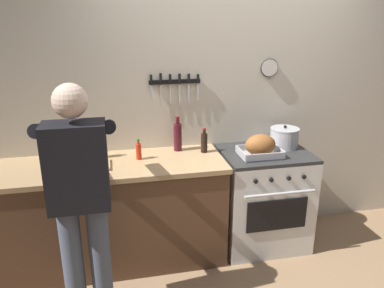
{
  "coord_description": "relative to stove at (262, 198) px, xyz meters",
  "views": [
    {
      "loc": [
        -1.06,
        -1.89,
        2.02
      ],
      "look_at": [
        -0.47,
        0.85,
        1.07
      ],
      "focal_mm": 35.15,
      "sensor_mm": 36.0,
      "label": 1
    }
  ],
  "objects": [
    {
      "name": "wall_back",
      "position": [
        -0.22,
        0.36,
        0.85
      ],
      "size": [
        6.0,
        0.13,
        2.6
      ],
      "color": "beige",
      "rests_on": "ground"
    },
    {
      "name": "counter_block",
      "position": [
        -1.42,
        0.0,
        0.0
      ],
      "size": [
        2.03,
        0.65,
        0.9
      ],
      "color": "brown",
      "rests_on": "ground"
    },
    {
      "name": "stove",
      "position": [
        0.0,
        0.0,
        0.0
      ],
      "size": [
        0.76,
        0.67,
        0.9
      ],
      "color": "white",
      "rests_on": "ground"
    },
    {
      "name": "person_cook",
      "position": [
        -1.52,
        -0.6,
        0.5
      ],
      "size": [
        0.51,
        0.63,
        1.66
      ],
      "rotation": [
        0.0,
        0.0,
        1.47
      ],
      "color": "#4C566B",
      "rests_on": "ground"
    },
    {
      "name": "roasting_pan",
      "position": [
        -0.09,
        -0.09,
        0.54
      ],
      "size": [
        0.35,
        0.26,
        0.19
      ],
      "color": "#B7B7BC",
      "rests_on": "stove"
    },
    {
      "name": "stock_pot",
      "position": [
        0.21,
        0.09,
        0.54
      ],
      "size": [
        0.26,
        0.26,
        0.2
      ],
      "color": "#B7B7BC",
      "rests_on": "stove"
    },
    {
      "name": "cutting_board",
      "position": [
        -1.51,
        -0.03,
        0.46
      ],
      "size": [
        0.36,
        0.24,
        0.02
      ],
      "primitive_type": "cube",
      "color": "tan",
      "rests_on": "counter_block"
    },
    {
      "name": "bottle_wine_red",
      "position": [
        -0.74,
        0.2,
        0.58
      ],
      "size": [
        0.07,
        0.07,
        0.31
      ],
      "color": "#47141E",
      "rests_on": "counter_block"
    },
    {
      "name": "bottle_hot_sauce",
      "position": [
        -1.1,
        0.05,
        0.52
      ],
      "size": [
        0.05,
        0.05,
        0.18
      ],
      "color": "red",
      "rests_on": "counter_block"
    },
    {
      "name": "bottle_vinegar",
      "position": [
        -1.4,
        0.16,
        0.54
      ],
      "size": [
        0.06,
        0.06,
        0.23
      ],
      "color": "#997F4C",
      "rests_on": "counter_block"
    },
    {
      "name": "bottle_soy_sauce",
      "position": [
        -0.53,
        0.11,
        0.54
      ],
      "size": [
        0.06,
        0.06,
        0.22
      ],
      "color": "black",
      "rests_on": "counter_block"
    }
  ]
}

